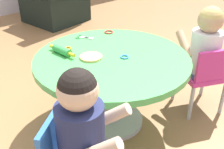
{
  "coord_description": "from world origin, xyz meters",
  "views": [
    {
      "loc": [
        -1.04,
        -1.17,
        1.29
      ],
      "look_at": [
        0.0,
        0.0,
        0.39
      ],
      "focal_mm": 44.08,
      "sensor_mm": 36.0,
      "label": 1
    }
  ],
  "objects_px": {
    "seated_child_left": "(81,123)",
    "child_chair_right": "(204,74)",
    "craft_scissors": "(82,37)",
    "craft_table": "(112,72)",
    "rolling_pin": "(62,51)",
    "seated_child_right": "(206,43)",
    "armchair_dark": "(57,0)"
  },
  "relations": [
    {
      "from": "craft_table",
      "to": "seated_child_left",
      "type": "height_order",
      "value": "seated_child_left"
    },
    {
      "from": "seated_child_left",
      "to": "craft_table",
      "type": "bearing_deg",
      "value": 37.29
    },
    {
      "from": "seated_child_right",
      "to": "rolling_pin",
      "type": "height_order",
      "value": "seated_child_right"
    },
    {
      "from": "craft_table",
      "to": "armchair_dark",
      "type": "height_order",
      "value": "armchair_dark"
    },
    {
      "from": "child_chair_right",
      "to": "seated_child_right",
      "type": "bearing_deg",
      "value": 64.13
    },
    {
      "from": "craft_table",
      "to": "seated_child_right",
      "type": "relative_size",
      "value": 1.95
    },
    {
      "from": "craft_table",
      "to": "craft_scissors",
      "type": "distance_m",
      "value": 0.4
    },
    {
      "from": "seated_child_left",
      "to": "child_chair_right",
      "type": "xyz_separation_m",
      "value": [
        1.13,
        0.08,
        -0.23
      ]
    },
    {
      "from": "seated_child_right",
      "to": "armchair_dark",
      "type": "height_order",
      "value": "armchair_dark"
    },
    {
      "from": "armchair_dark",
      "to": "seated_child_left",
      "type": "bearing_deg",
      "value": -119.36
    },
    {
      "from": "armchair_dark",
      "to": "craft_scissors",
      "type": "relative_size",
      "value": 6.0
    },
    {
      "from": "child_chair_right",
      "to": "craft_scissors",
      "type": "height_order",
      "value": "child_chair_right"
    },
    {
      "from": "rolling_pin",
      "to": "child_chair_right",
      "type": "bearing_deg",
      "value": -35.19
    },
    {
      "from": "craft_table",
      "to": "craft_scissors",
      "type": "bearing_deg",
      "value": 82.76
    },
    {
      "from": "child_chair_right",
      "to": "armchair_dark",
      "type": "bearing_deg",
      "value": 82.97
    },
    {
      "from": "craft_table",
      "to": "child_chair_right",
      "type": "height_order",
      "value": "child_chair_right"
    },
    {
      "from": "seated_child_right",
      "to": "armchair_dark",
      "type": "xyz_separation_m",
      "value": [
        0.29,
        2.44,
        -0.22
      ]
    },
    {
      "from": "craft_scissors",
      "to": "seated_child_left",
      "type": "bearing_deg",
      "value": -126.53
    },
    {
      "from": "rolling_pin",
      "to": "craft_scissors",
      "type": "bearing_deg",
      "value": 28.01
    },
    {
      "from": "armchair_dark",
      "to": "rolling_pin",
      "type": "relative_size",
      "value": 3.68
    },
    {
      "from": "craft_table",
      "to": "rolling_pin",
      "type": "relative_size",
      "value": 4.31
    },
    {
      "from": "craft_table",
      "to": "armchair_dark",
      "type": "distance_m",
      "value": 2.33
    },
    {
      "from": "seated_child_left",
      "to": "craft_scissors",
      "type": "distance_m",
      "value": 0.99
    },
    {
      "from": "seated_child_right",
      "to": "craft_scissors",
      "type": "xyz_separation_m",
      "value": [
        -0.56,
        0.67,
        -0.01
      ]
    },
    {
      "from": "craft_table",
      "to": "armchair_dark",
      "type": "relative_size",
      "value": 1.17
    },
    {
      "from": "craft_table",
      "to": "child_chair_right",
      "type": "bearing_deg",
      "value": -28.8
    },
    {
      "from": "rolling_pin",
      "to": "seated_child_left",
      "type": "bearing_deg",
      "value": -116.46
    },
    {
      "from": "craft_table",
      "to": "seated_child_right",
      "type": "height_order",
      "value": "seated_child_right"
    },
    {
      "from": "child_chair_right",
      "to": "armchair_dark",
      "type": "relative_size",
      "value": 0.63
    },
    {
      "from": "craft_table",
      "to": "child_chair_right",
      "type": "distance_m",
      "value": 0.69
    },
    {
      "from": "child_chair_right",
      "to": "rolling_pin",
      "type": "relative_size",
      "value": 2.32
    },
    {
      "from": "armchair_dark",
      "to": "rolling_pin",
      "type": "height_order",
      "value": "armchair_dark"
    }
  ]
}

